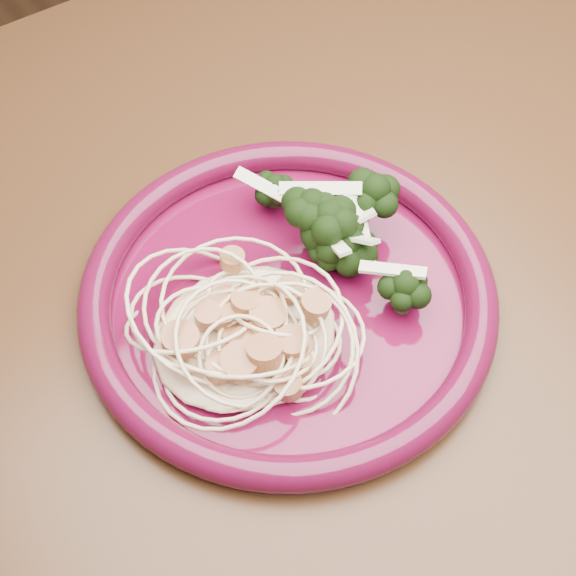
% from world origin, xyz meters
% --- Properties ---
extents(dining_table, '(1.20, 0.80, 0.75)m').
position_xyz_m(dining_table, '(0.00, 0.00, 0.65)').
color(dining_table, '#472814').
rests_on(dining_table, ground).
extents(dinner_plate, '(0.39, 0.39, 0.03)m').
position_xyz_m(dinner_plate, '(-0.09, -0.06, 0.76)').
color(dinner_plate, '#540827').
rests_on(dinner_plate, dining_table).
extents(spaghetti_pile, '(0.17, 0.16, 0.03)m').
position_xyz_m(spaghetti_pile, '(-0.14, -0.07, 0.77)').
color(spaghetti_pile, beige).
rests_on(spaghetti_pile, dinner_plate).
extents(scallop_cluster, '(0.16, 0.16, 0.04)m').
position_xyz_m(scallop_cluster, '(-0.14, -0.07, 0.81)').
color(scallop_cluster, '#AE7449').
rests_on(scallop_cluster, spaghetti_pile).
extents(broccoli_pile, '(0.13, 0.17, 0.05)m').
position_xyz_m(broccoli_pile, '(-0.03, -0.05, 0.78)').
color(broccoli_pile, black).
rests_on(broccoli_pile, dinner_plate).
extents(onion_garnish, '(0.09, 0.11, 0.05)m').
position_xyz_m(onion_garnish, '(-0.03, -0.05, 0.81)').
color(onion_garnish, beige).
rests_on(onion_garnish, broccoli_pile).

